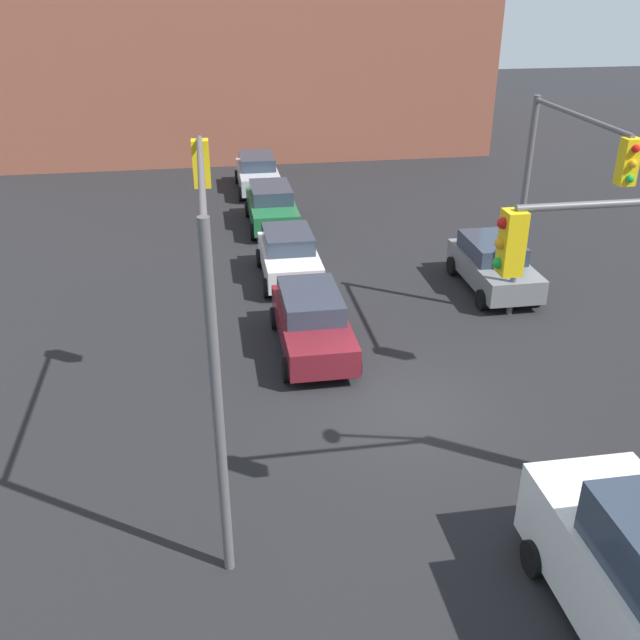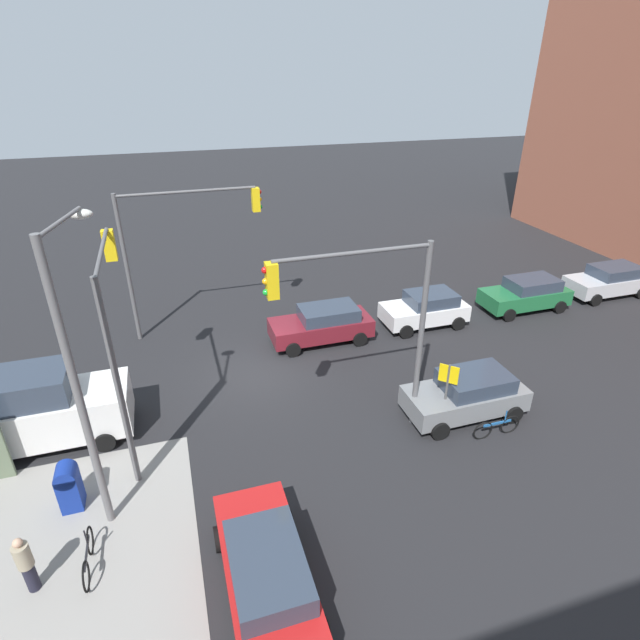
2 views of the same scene
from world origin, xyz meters
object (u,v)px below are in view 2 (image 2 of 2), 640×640
Objects in this scene: sedan_red at (266,570)px; sedan_green at (526,294)px; coupe_gray at (467,394)px; hatchback_maroon at (323,324)px; traffic_signal_se_corner at (179,234)px; van_white_delivery at (36,409)px; pedestrian_crossing at (26,564)px; traffic_signal_nw_corner at (366,309)px; hatchback_white at (426,309)px; mailbox_blue at (69,485)px; bicycle_leaning_on_fence at (88,557)px; street_lamp_corner at (78,365)px; traffic_signal_ne_corner at (113,316)px; bicycle_at_crosswalk at (497,427)px; sedan_silver at (609,280)px.

sedan_red is 1.03× the size of sedan_green.
coupe_gray is 0.94× the size of hatchback_maroon.
traffic_signal_se_corner is 1.20× the size of van_white_delivery.
pedestrian_crossing is at bearing 96.32° from van_white_delivery.
hatchback_white is at bearing -132.19° from traffic_signal_nw_corner.
mailbox_blue is at bearing 1.51° from coupe_gray.
coupe_gray is 2.38× the size of bicycle_leaning_on_fence.
sedan_green is (-19.06, -7.30, -3.86)m from street_lamp_corner.
traffic_signal_ne_corner is 12.52m from bicycle_at_crosswalk.
bicycle_at_crosswalk is (-9.00, 10.50, -4.31)m from traffic_signal_se_corner.
traffic_signal_nw_corner is 3.93× the size of pedestrian_crossing.
sedan_green is at bearing 170.71° from traffic_signal_se_corner.
street_lamp_corner is 12.70m from bicycle_at_crosswalk.
traffic_signal_nw_corner is 7.76m from street_lamp_corner.
bicycle_leaning_on_fence and bicycle_at_crosswalk have the same top height.
mailbox_blue is 6.24m from sedan_red.
sedan_red is at bearing 137.52° from mailbox_blue.
coupe_gray is 7.22m from hatchback_maroon.
van_white_delivery is (5.22, 6.30, -3.38)m from traffic_signal_se_corner.
street_lamp_corner is 4.63m from pedestrian_crossing.
hatchback_white is at bearing 165.83° from traffic_signal_se_corner.
traffic_signal_se_corner is 21.93m from sedan_silver.
traffic_signal_nw_corner is at bearing 21.30° from sedan_silver.
sedan_green is 1.04× the size of coupe_gray.
traffic_signal_nw_corner is 18.27m from sedan_silver.
street_lamp_corner reaches higher than pedestrian_crossing.
sedan_red reaches higher than mailbox_blue.
hatchback_white is at bearing -131.97° from sedan_red.
hatchback_white and coupe_gray have the same top height.
sedan_silver reaches higher than bicycle_at_crosswalk.
traffic_signal_se_corner is 11.02m from mailbox_blue.
sedan_green reaches higher than bicycle_leaning_on_fence.
street_lamp_corner reaches higher than coupe_gray.
traffic_signal_nw_corner is 10.89m from van_white_delivery.
bicycle_leaning_on_fence is at bearing 105.28° from mailbox_blue.
hatchback_maroon is at bearing -134.56° from bicycle_leaning_on_fence.
hatchback_white and hatchback_maroon have the same top height.
bicycle_at_crosswalk is at bearing 177.31° from street_lamp_corner.
sedan_red is (-2.90, 6.51, -3.74)m from traffic_signal_ne_corner.
coupe_gray is at bearing -150.55° from sedan_red.
street_lamp_corner is 1.79× the size of sedan_red.
sedan_green is at bearing 1.44° from sedan_silver.
traffic_signal_ne_corner is at bearing 30.16° from hatchback_maroon.
traffic_signal_ne_corner is 2.81m from street_lamp_corner.
van_white_delivery is at bearing 13.01° from hatchback_white.
sedan_green and hatchback_maroon have the same top height.
sedan_silver and hatchback_maroon have the same top height.
sedan_silver and sedan_red have the same top height.
sedan_green and coupe_gray have the same top height.
street_lamp_corner reaches higher than traffic_signal_ne_corner.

